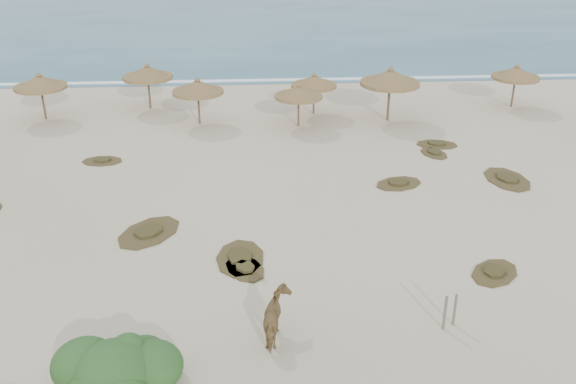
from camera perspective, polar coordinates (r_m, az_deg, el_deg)
The scene contains 22 objects.
ground at distance 20.26m, azimuth 1.51°, elevation -9.56°, with size 160.00×160.00×0.00m, color beige.
foam_line at distance 44.17m, azimuth -1.43°, elevation 9.90°, with size 70.00×0.60×0.01m, color white.
palapa_0 at distance 38.18m, azimuth -21.19°, elevation 9.06°, with size 3.49×3.49×2.70m.
palapa_1 at distance 38.45m, azimuth -12.40°, elevation 10.30°, with size 3.09×3.09×2.73m.
palapa_2 at distance 35.27m, azimuth -8.04°, elevation 9.19°, with size 3.46×3.46×2.62m.
palapa_3 at distance 36.64m, azimuth 2.33°, elevation 9.78°, with size 3.00×3.00×2.44m.
palapa_4 at distance 34.56m, azimuth 0.95°, elevation 8.84°, with size 2.91×2.91×2.43m.
palapa_5 at distance 35.82m, azimuth 9.08°, elevation 9.97°, with size 3.94×3.94×3.09m.
palapa_6 at distance 40.16m, azimuth 19.62°, elevation 9.91°, with size 2.96×2.96×2.60m.
horse at distance 18.28m, azimuth -0.94°, elevation -11.15°, with size 0.76×1.67×1.41m, color brown.
fence_post_near at distance 19.26m, azimuth 13.78°, elevation -10.39°, with size 0.08×0.08×1.13m, color #716854.
fence_post_far at distance 19.53m, azimuth 14.61°, elevation -10.08°, with size 0.08×0.08×1.05m, color #716854.
bush at distance 17.39m, azimuth -15.13°, elevation -15.25°, with size 3.39×2.99×1.52m.
scrub_1 at distance 24.48m, azimuth -12.27°, elevation -3.49°, with size 3.07×3.39×0.16m.
scrub_2 at distance 21.76m, azimuth -3.85°, elevation -6.78°, with size 1.86×2.17×0.16m.
scrub_3 at distance 28.31m, azimuth 9.80°, elevation 0.77°, with size 2.52×2.10×0.16m.
scrub_4 at distance 22.57m, azimuth 17.89°, elevation -6.81°, with size 2.38×2.38×0.16m.
scrub_5 at distance 29.95m, azimuth 18.90°, elevation 1.11°, with size 2.07×2.92×0.16m.
scrub_6 at distance 31.55m, azimuth -16.18°, elevation 2.70°, with size 1.94×1.31×0.16m.
scrub_7 at distance 33.21m, azimuth 13.09°, elevation 4.17°, with size 2.25×1.67×0.16m.
scrub_9 at distance 22.37m, azimuth -4.27°, elevation -5.84°, with size 1.78×2.64×0.16m.
scrub_10 at distance 32.01m, azimuth 12.85°, elevation 3.40°, with size 1.56×1.94×0.16m.
Camera 1 is at (-1.56, -16.62, 11.48)m, focal length 40.00 mm.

